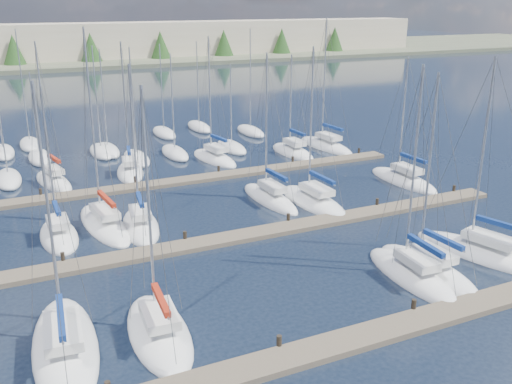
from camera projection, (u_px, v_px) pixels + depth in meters
name	position (u px, v px, depth m)	size (l,w,h in m)	color
ground	(113.00, 122.00, 77.58)	(400.00, 400.00, 0.00)	#1A2334
dock_near	(360.00, 338.00, 27.81)	(44.00, 1.93, 1.10)	#6B5E4C
dock_mid	(244.00, 236.00, 39.81)	(44.00, 1.93, 1.10)	#6B5E4C
dock_far	(181.00, 181.00, 51.82)	(44.00, 1.93, 1.10)	#6B5E4C
sailboat_b	(65.00, 347.00, 27.04)	(3.86, 10.06, 13.36)	white
sailboat_p	(214.00, 158.00, 59.07)	(3.68, 8.00, 13.17)	white
sailboat_r	(326.00, 146.00, 64.14)	(3.33, 9.29, 14.77)	white
sailboat_l	(313.00, 201.00, 46.48)	(3.11, 8.84, 13.21)	white
sailboat_c	(159.00, 332.00, 28.23)	(3.41, 7.93, 13.01)	white
sailboat_e	(427.00, 269.00, 34.84)	(2.92, 8.06, 12.74)	white
sailboat_q	(293.00, 152.00, 61.55)	(2.82, 7.63, 11.17)	white
sailboat_k	(270.00, 198.00, 47.17)	(2.57, 8.37, 12.70)	white
sailboat_n	(54.00, 181.00, 51.55)	(3.62, 7.53, 13.23)	white
sailboat_i	(104.00, 224.00, 41.73)	(3.45, 9.37, 14.84)	white
sailboat_h	(59.00, 236.00, 39.71)	(2.56, 6.60, 11.38)	white
sailboat_d	(411.00, 275.00, 34.08)	(3.00, 8.20, 13.25)	white
sailboat_o	(130.00, 172.00, 54.38)	(3.74, 7.17, 13.00)	white
sailboat_j	(141.00, 226.00, 41.49)	(3.54, 7.59, 12.47)	white
sailboat_m	(403.00, 180.00, 51.97)	(2.79, 8.53, 11.88)	white
sailboat_f	(481.00, 253.00, 37.00)	(5.15, 9.82, 13.41)	white
distant_boats	(104.00, 150.00, 61.82)	(36.93, 20.75, 13.30)	#9EA0A5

